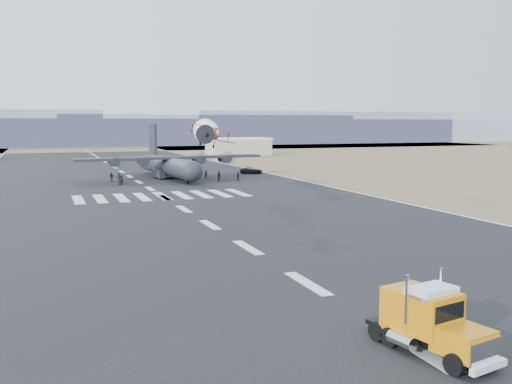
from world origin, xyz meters
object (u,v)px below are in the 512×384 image
semi_truck (429,320)px  transport_aircraft (168,164)px  crew_d (111,177)px  crew_g (195,174)px  crew_f (119,178)px  support_vehicle (251,170)px  crew_a (122,180)px  hangar_right (238,146)px  crew_e (120,180)px  crew_c (206,175)px  aerobatic_biplane (211,135)px  crew_b (219,176)px  crew_h (238,177)px

semi_truck → transport_aircraft: transport_aircraft is taller
transport_aircraft → crew_d: 11.89m
crew_g → crew_f: bearing=59.0°
support_vehicle → crew_a: 31.65m
hangar_right → crew_e: size_ratio=12.27×
support_vehicle → crew_e: size_ratio=2.95×
hangar_right → crew_a: size_ratio=12.22×
crew_e → crew_f: (0.50, 4.89, -0.05)m
hangar_right → semi_truck: hangar_right is taller
crew_a → crew_c: 16.85m
aerobatic_biplane → support_vehicle: 61.00m
crew_b → crew_d: (-19.07, 5.95, -0.03)m
semi_truck → aerobatic_biplane: size_ratio=1.28×
hangar_right → support_vehicle: 71.83m
transport_aircraft → semi_truck: bearing=-99.8°
crew_f → crew_e: bearing=74.1°
support_vehicle → crew_a: crew_a is taller
hangar_right → crew_f: hangar_right is taller
crew_a → crew_g: bearing=-45.2°
hangar_right → semi_truck: size_ratio=2.80×
hangar_right → crew_a: hangar_right is taller
crew_e → crew_g: bearing=-69.0°
support_vehicle → transport_aircraft: bearing=129.7°
aerobatic_biplane → crew_a: (-4.21, 42.42, -8.73)m
hangar_right → transport_aircraft: transport_aircraft is taller
semi_truck → crew_f: size_ratio=4.66×
semi_truck → crew_f: 85.69m
hangar_right → crew_e: 95.93m
crew_f → crew_h: 21.91m
semi_truck → crew_g: bearing=71.1°
crew_b → crew_a: bearing=84.5°
crew_e → crew_g: size_ratio=0.91×
transport_aircraft → crew_a: transport_aircraft is taller
crew_a → crew_b: (17.80, -0.62, 0.07)m
support_vehicle → crew_g: (-14.46, -7.25, 0.24)m
semi_truck → support_vehicle: 97.14m
crew_g → hangar_right: bearing=-59.2°
crew_c → crew_h: crew_h is taller
crew_c → crew_e: size_ratio=1.02×
crew_b → crew_e: 18.29m
crew_a → crew_c: size_ratio=0.99×
crew_a → crew_e: (-0.48, -0.48, -0.00)m
crew_f → aerobatic_biplane: bearing=85.1°
semi_truck → crew_g: size_ratio=3.98×
crew_b → crew_f: bearing=70.7°
aerobatic_biplane → crew_e: bearing=110.7°
transport_aircraft → hangar_right: bearing=55.9°
aerobatic_biplane → crew_h: size_ratio=3.31×
crew_a → transport_aircraft: bearing=-25.2°
crew_e → crew_g: 16.15m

